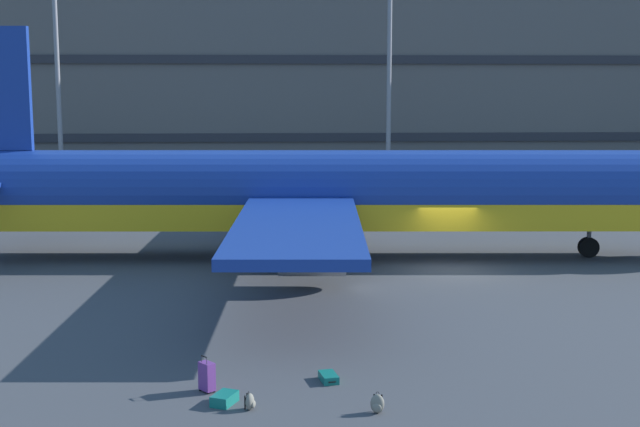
{
  "coord_description": "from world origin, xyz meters",
  "views": [
    {
      "loc": [
        -7.19,
        -35.21,
        7.73
      ],
      "look_at": [
        -5.67,
        -3.72,
        3.0
      ],
      "focal_mm": 48.89,
      "sensor_mm": 36.0,
      "label": 1
    }
  ],
  "objects_px": {
    "suitcase_orange": "(329,377)",
    "airliner": "(315,194)",
    "suitcase_large": "(224,399)",
    "backpack_silver": "(250,402)",
    "suitcase_black": "(207,376)",
    "backpack_teal": "(377,404)"
  },
  "relations": [
    {
      "from": "airliner",
      "to": "backpack_silver",
      "type": "distance_m",
      "value": 18.69
    },
    {
      "from": "airliner",
      "to": "suitcase_large",
      "type": "height_order",
      "value": "airliner"
    },
    {
      "from": "suitcase_orange",
      "to": "suitcase_black",
      "type": "bearing_deg",
      "value": -168.32
    },
    {
      "from": "suitcase_orange",
      "to": "suitcase_large",
      "type": "height_order",
      "value": "suitcase_large"
    },
    {
      "from": "suitcase_orange",
      "to": "backpack_teal",
      "type": "xyz_separation_m",
      "value": [
        1.02,
        -2.3,
        0.12
      ]
    },
    {
      "from": "airliner",
      "to": "suitcase_orange",
      "type": "bearing_deg",
      "value": -91.22
    },
    {
      "from": "suitcase_large",
      "to": "backpack_teal",
      "type": "distance_m",
      "value": 3.73
    },
    {
      "from": "airliner",
      "to": "suitcase_black",
      "type": "height_order",
      "value": "airliner"
    },
    {
      "from": "suitcase_large",
      "to": "backpack_silver",
      "type": "relative_size",
      "value": 1.84
    },
    {
      "from": "airliner",
      "to": "suitcase_large",
      "type": "relative_size",
      "value": 44.29
    },
    {
      "from": "airliner",
      "to": "backpack_silver",
      "type": "xyz_separation_m",
      "value": [
        -2.34,
        -18.35,
        -2.65
      ]
    },
    {
      "from": "airliner",
      "to": "backpack_teal",
      "type": "distance_m",
      "value": 18.92
    },
    {
      "from": "suitcase_orange",
      "to": "airliner",
      "type": "bearing_deg",
      "value": 88.78
    },
    {
      "from": "suitcase_large",
      "to": "backpack_teal",
      "type": "height_order",
      "value": "backpack_teal"
    },
    {
      "from": "suitcase_black",
      "to": "suitcase_large",
      "type": "bearing_deg",
      "value": -60.67
    },
    {
      "from": "backpack_silver",
      "to": "suitcase_large",
      "type": "bearing_deg",
      "value": 147.46
    },
    {
      "from": "suitcase_large",
      "to": "backpack_teal",
      "type": "xyz_separation_m",
      "value": [
        3.65,
        -0.78,
        0.09
      ]
    },
    {
      "from": "suitcase_black",
      "to": "airliner",
      "type": "bearing_deg",
      "value": 78.52
    },
    {
      "from": "suitcase_orange",
      "to": "suitcase_large",
      "type": "distance_m",
      "value": 3.03
    },
    {
      "from": "suitcase_large",
      "to": "backpack_teal",
      "type": "relative_size",
      "value": 1.62
    },
    {
      "from": "airliner",
      "to": "suitcase_large",
      "type": "xyz_separation_m",
      "value": [
        -2.98,
        -17.95,
        -2.72
      ]
    },
    {
      "from": "backpack_silver",
      "to": "suitcase_orange",
      "type": "bearing_deg",
      "value": 44.01
    }
  ]
}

